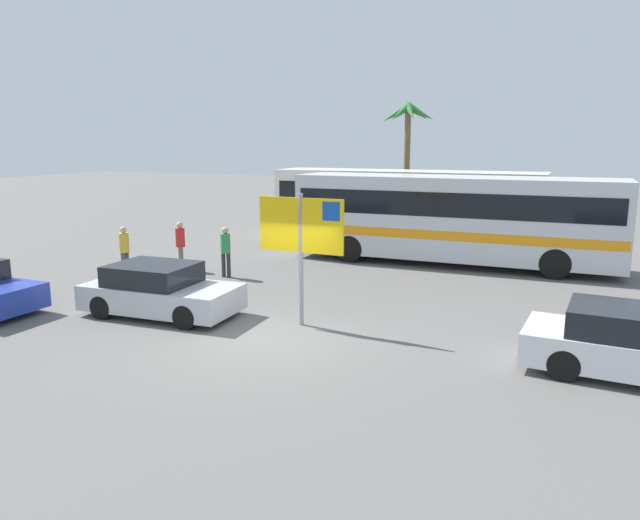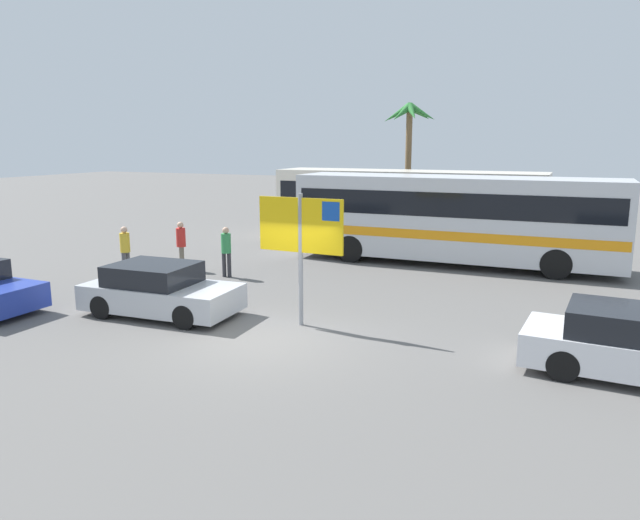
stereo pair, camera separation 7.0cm
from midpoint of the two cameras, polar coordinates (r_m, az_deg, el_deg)
name	(u,v)px [view 2 (the right image)]	position (r m, az deg, el deg)	size (l,w,h in m)	color
ground	(263,340)	(13.54, -5.32, -7.68)	(120.00, 120.00, 0.00)	#605E5B
bus_front_coach	(455,215)	(22.00, 12.86, 4.19)	(11.44, 2.57, 3.17)	silver
bus_rear_coach	(407,203)	(26.08, 8.45, 5.41)	(11.44, 2.57, 3.17)	silver
ferry_sign	(302,231)	(14.05, -1.56, 2.84)	(2.20, 0.15, 3.20)	gray
car_silver	(160,291)	(15.81, -14.99, -2.84)	(4.03, 2.01, 1.32)	#B7BABF
pedestrian_near_sign	(181,242)	(21.14, -13.08, 1.73)	(0.32, 0.32, 1.69)	#706656
pedestrian_crossing_lot	(226,248)	(19.70, -8.89, 1.17)	(0.32, 0.32, 1.67)	#2D2D33
pedestrian_by_bus	(125,247)	(20.63, -18.09, 1.19)	(0.32, 0.32, 1.66)	#4C4C51
palm_tree_seaside	(409,128)	(31.79, 8.61, 12.43)	(2.87, 2.76, 6.39)	brown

